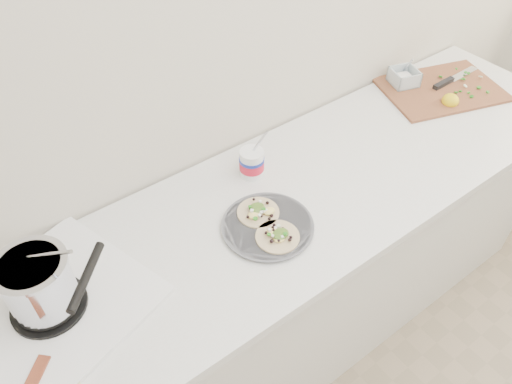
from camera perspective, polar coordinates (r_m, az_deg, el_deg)
counter at (r=2.02m, az=4.41°, el=-8.73°), size 2.44×0.66×0.90m
stove at (r=1.42m, az=-23.17°, el=-10.54°), size 0.60×0.57×0.24m
taco_plate at (r=1.54m, az=1.34°, el=-3.70°), size 0.29×0.29×0.04m
tub at (r=1.68m, az=-0.38°, el=3.70°), size 0.09×0.09×0.19m
cutboard at (r=2.27m, az=20.13°, el=11.34°), size 0.56×0.47×0.08m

